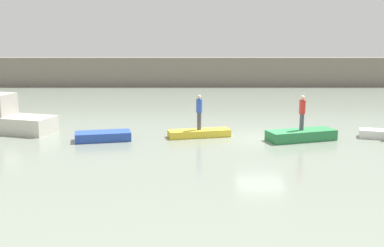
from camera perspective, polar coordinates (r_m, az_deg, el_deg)
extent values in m
plane|color=gray|center=(25.61, 7.93, -1.82)|extent=(120.00, 120.00, 0.00)
cube|color=gray|center=(49.48, 4.01, 6.06)|extent=(80.00, 1.20, 2.91)
cube|color=beige|center=(29.16, -21.24, 0.00)|extent=(5.96, 3.52, 0.91)
cube|color=#2B4CAD|center=(25.40, -10.62, -1.48)|extent=(3.00, 1.78, 0.46)
cube|color=gold|center=(25.86, 0.64, -1.15)|extent=(3.42, 1.64, 0.38)
cube|color=#2D7F47|center=(25.64, 12.48, -1.34)|extent=(3.76, 2.26, 0.54)
cylinder|color=#4C4C56|center=(25.50, 12.54, 0.19)|extent=(0.22, 0.22, 0.86)
cylinder|color=red|center=(25.38, 12.62, 1.92)|extent=(0.32, 0.32, 0.70)
sphere|color=beige|center=(25.31, 12.66, 2.98)|extent=(0.25, 0.25, 0.25)
cylinder|color=#4C4C56|center=(25.73, 0.64, 0.29)|extent=(0.22, 0.22, 0.94)
cylinder|color=blue|center=(25.59, 0.64, 2.10)|extent=(0.32, 0.32, 0.70)
sphere|color=beige|center=(25.53, 0.64, 3.12)|extent=(0.22, 0.22, 0.22)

